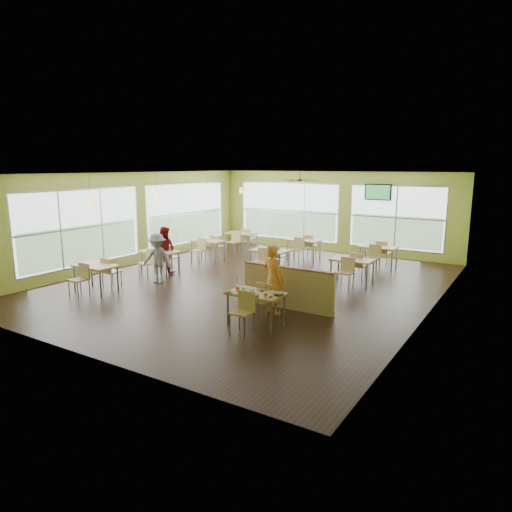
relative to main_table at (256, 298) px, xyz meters
name	(u,v)px	position (x,y,z in m)	size (l,w,h in m)	color
room	(252,230)	(-2.00, 3.00, 0.97)	(12.00, 12.04, 3.20)	black
window_bays	(237,218)	(-4.65, 6.08, 0.85)	(9.24, 10.24, 2.38)	white
main_table	(256,298)	(0.00, 0.00, 0.00)	(1.22, 1.52, 0.87)	tan
half_wall_divider	(288,288)	(0.00, 1.45, -0.11)	(2.40, 0.14, 1.04)	tan
dining_tables	(253,250)	(-3.05, 4.71, 0.00)	(6.92, 8.72, 0.87)	tan
pendant_lights	(182,195)	(-5.20, 3.68, 1.82)	(0.11, 7.31, 0.86)	#2D2119
ceiling_fan	(300,180)	(-2.00, 6.00, 2.32)	(1.25, 1.25, 0.29)	#2D2119
tv_backwall	(378,192)	(-0.20, 8.90, 1.82)	(1.00, 0.07, 0.60)	black
man_plaid	(273,279)	(-0.12, 0.95, 0.20)	(0.60, 0.40, 1.66)	orange
patron_maroon	(165,250)	(-5.14, 2.68, 0.13)	(0.74, 0.57, 1.51)	maroon
patron_grey	(157,258)	(-4.44, 1.62, 0.11)	(0.95, 0.55, 1.47)	slate
cup_blue	(238,288)	(-0.40, -0.11, 0.19)	(0.09, 0.09, 0.34)	white
cup_yellow	(243,290)	(-0.21, -0.17, 0.19)	(0.10, 0.10, 0.34)	white
cup_red_near	(252,291)	(0.03, -0.19, 0.19)	(0.10, 0.10, 0.37)	white
cup_red_far	(266,294)	(0.35, -0.19, 0.18)	(0.09, 0.09, 0.31)	white
food_basket	(279,294)	(0.51, 0.08, 0.15)	(0.24, 0.24, 0.05)	black
ketchup_cup	(271,297)	(0.45, -0.16, 0.13)	(0.06, 0.06, 0.02)	#990007
wrapper_left	(229,291)	(-0.51, -0.30, 0.14)	(0.15, 0.13, 0.04)	#926C46
wrapper_mid	(263,290)	(0.06, 0.19, 0.14)	(0.19, 0.17, 0.05)	#926C46
wrapper_right	(256,295)	(0.16, -0.25, 0.14)	(0.15, 0.14, 0.04)	#926C46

